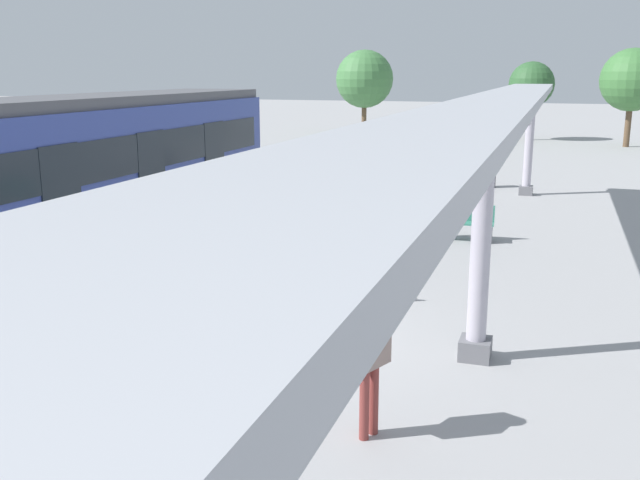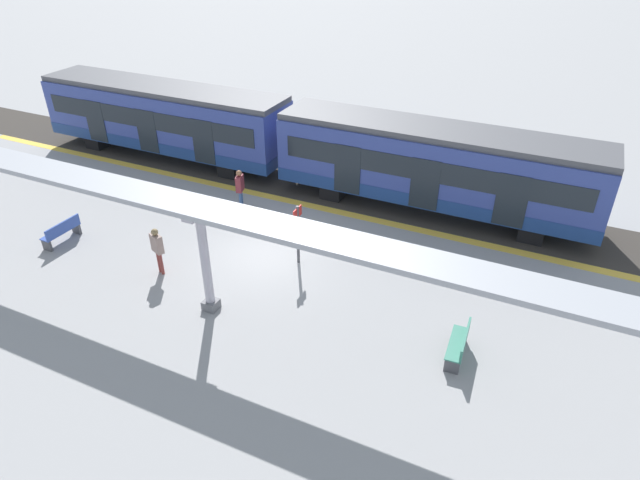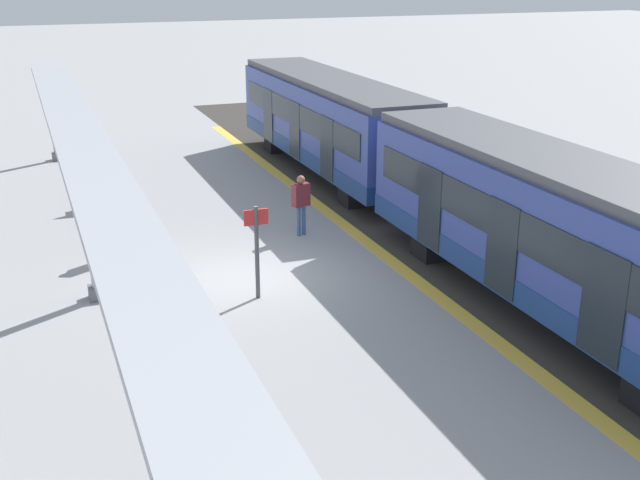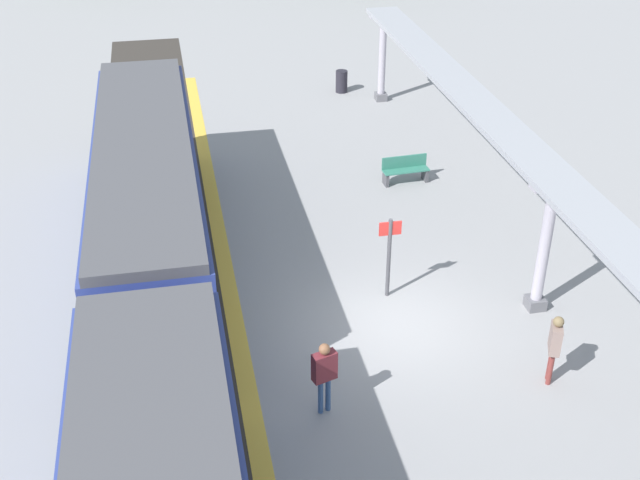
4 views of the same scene
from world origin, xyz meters
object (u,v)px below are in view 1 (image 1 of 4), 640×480
at_px(canopy_pillar_second, 481,240).
at_px(canopy_pillar_third, 529,142).
at_px(passenger_by_the_benches, 370,347).
at_px(platform_info_sign, 282,233).
at_px(train_far_carriage, 103,167).
at_px(bench_mid_platform, 462,222).
at_px(passenger_waiting_near_edge, 4,299).
at_px(trash_bin, 489,175).

bearing_deg(canopy_pillar_second, canopy_pillar_third, 90.00).
height_order(canopy_pillar_third, passenger_by_the_benches, canopy_pillar_third).
bearing_deg(platform_info_sign, canopy_pillar_second, -20.16).
bearing_deg(canopy_pillar_second, platform_info_sign, 159.84).
bearing_deg(canopy_pillar_second, train_far_carriage, 154.55).
distance_m(train_far_carriage, canopy_pillar_second, 10.14).
height_order(canopy_pillar_second, bench_mid_platform, canopy_pillar_second).
bearing_deg(passenger_waiting_near_edge, train_far_carriage, 115.40).
distance_m(canopy_pillar_second, trash_bin, 15.96).
bearing_deg(platform_info_sign, canopy_pillar_third, 75.55).
bearing_deg(train_far_carriage, passenger_waiting_near_edge, -64.60).
bearing_deg(passenger_by_the_benches, passenger_waiting_near_edge, 179.44).
distance_m(train_far_carriage, passenger_by_the_benches, 10.85).
bearing_deg(train_far_carriage, trash_bin, 55.78).
distance_m(train_far_carriage, platform_info_sign, 6.52).
bearing_deg(platform_info_sign, passenger_by_the_benches, -56.64).
bearing_deg(bench_mid_platform, trash_bin, 91.20).
bearing_deg(passenger_waiting_near_edge, canopy_pillar_second, 23.75).
xyz_separation_m(canopy_pillar_second, passenger_by_the_benches, (-0.88, -2.63, -0.68)).
distance_m(trash_bin, passenger_by_the_benches, 18.50).
bearing_deg(platform_info_sign, passenger_waiting_near_edge, -122.21).
bearing_deg(canopy_pillar_second, passenger_by_the_benches, -108.52).
bearing_deg(train_far_carriage, canopy_pillar_third, 48.26).
bearing_deg(canopy_pillar_third, passenger_waiting_near_edge, -108.82).
bearing_deg(train_far_carriage, passenger_by_the_benches, -40.17).
xyz_separation_m(bench_mid_platform, trash_bin, (-0.18, 8.47, 0.00)).
bearing_deg(canopy_pillar_third, canopy_pillar_second, -90.00).
bearing_deg(bench_mid_platform, canopy_pillar_third, 80.90).
height_order(canopy_pillar_third, bench_mid_platform, canopy_pillar_third).
relative_size(canopy_pillar_third, passenger_by_the_benches, 2.01).
bearing_deg(passenger_by_the_benches, train_far_carriage, 139.83).
bearing_deg(platform_info_sign, trash_bin, 81.79).
distance_m(bench_mid_platform, platform_info_sign, 6.59).
distance_m(canopy_pillar_third, platform_info_sign, 13.79).
bearing_deg(canopy_pillar_second, trash_bin, 94.82).
relative_size(canopy_pillar_third, trash_bin, 3.86).
bearing_deg(trash_bin, passenger_waiting_near_edge, -103.79).
distance_m(trash_bin, passenger_waiting_near_edge, 18.99).
height_order(train_far_carriage, trash_bin, train_far_carriage).
height_order(train_far_carriage, platform_info_sign, train_far_carriage).
distance_m(canopy_pillar_second, passenger_by_the_benches, 2.85).
relative_size(canopy_pillar_third, platform_info_sign, 1.57).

